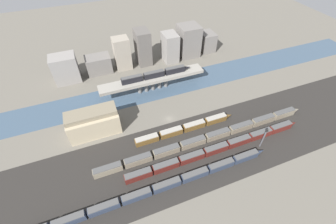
{
  "coord_description": "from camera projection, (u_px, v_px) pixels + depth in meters",
  "views": [
    {
      "loc": [
        -31.19,
        -78.6,
        88.84
      ],
      "look_at": [
        0.0,
        1.86,
        3.55
      ],
      "focal_mm": 24.0,
      "sensor_mm": 36.0,
      "label": 1
    }
  ],
  "objects": [
    {
      "name": "bridge",
      "position": [
        153.0,
        80.0,
        135.87
      ],
      "size": [
        64.82,
        8.43,
        8.87
      ],
      "color": "gray",
      "rests_on": "ground"
    },
    {
      "name": "warehouse_building",
      "position": [
        93.0,
        122.0,
        111.79
      ],
      "size": [
        24.93,
        12.17,
        13.96
      ],
      "color": "tan",
      "rests_on": "ground"
    },
    {
      "name": "city_block_left",
      "position": [
        99.0,
        64.0,
        150.67
      ],
      "size": [
        16.09,
        10.91,
        11.5
      ],
      "primitive_type": "cube",
      "color": "slate",
      "rests_on": "ground"
    },
    {
      "name": "city_block_far_left",
      "position": [
        65.0,
        69.0,
        141.32
      ],
      "size": [
        15.39,
        11.52,
        17.79
      ],
      "primitive_type": "cube",
      "color": "gray",
      "rests_on": "ground"
    },
    {
      "name": "city_block_far_right",
      "position": [
        170.0,
        47.0,
        158.2
      ],
      "size": [
        9.6,
        12.78,
        20.1
      ],
      "primitive_type": "cube",
      "color": "gray",
      "rests_on": "ground"
    },
    {
      "name": "ground_plane",
      "position": [
        169.0,
        119.0,
        122.59
      ],
      "size": [
        400.0,
        400.0,
        0.0
      ],
      "primitive_type": "plane",
      "color": "#666056"
    },
    {
      "name": "signal_tower",
      "position": [
        263.0,
        138.0,
        105.18
      ],
      "size": [
        1.0,
        0.72,
        12.12
      ],
      "color": "#4C4C51",
      "rests_on": "ground"
    },
    {
      "name": "river_water",
      "position": [
        153.0,
        89.0,
        140.97
      ],
      "size": [
        320.0,
        21.39,
        0.01
      ],
      "primitive_type": "cube",
      "color": "#3D5166",
      "rests_on": "ground"
    },
    {
      "name": "train_yard_outer",
      "position": [
        186.0,
        128.0,
        115.47
      ],
      "size": [
        54.43,
        3.16,
        3.62
      ],
      "color": "brown",
      "rests_on": "ground"
    },
    {
      "name": "train_yard_near",
      "position": [
        155.0,
        189.0,
        91.8
      ],
      "size": [
        107.05,
        2.78,
        3.69
      ],
      "color": "#2D384C",
      "rests_on": "ground"
    },
    {
      "name": "train_on_bridge",
      "position": [
        156.0,
        74.0,
        134.0
      ],
      "size": [
        43.86,
        2.68,
        3.93
      ],
      "color": "black",
      "rests_on": "bridge"
    },
    {
      "name": "train_yard_far",
      "position": [
        208.0,
        137.0,
        110.88
      ],
      "size": [
        113.51,
        3.12,
        3.9
      ],
      "color": "gray",
      "rests_on": "ground"
    },
    {
      "name": "city_block_low",
      "position": [
        207.0,
        42.0,
        170.85
      ],
      "size": [
        10.23,
        13.03,
        13.84
      ],
      "primitive_type": "cube",
      "color": "slate",
      "rests_on": "ground"
    },
    {
      "name": "railbed_yard",
      "position": [
        188.0,
        153.0,
        106.67
      ],
      "size": [
        280.0,
        42.0,
        0.01
      ],
      "primitive_type": "cube",
      "color": "#282623",
      "rests_on": "ground"
    },
    {
      "name": "city_block_tall",
      "position": [
        188.0,
        41.0,
        162.75
      ],
      "size": [
        14.47,
        14.44,
        22.39
      ],
      "primitive_type": "cube",
      "color": "slate",
      "rests_on": "ground"
    },
    {
      "name": "city_block_center",
      "position": [
        122.0,
        53.0,
        150.69
      ],
      "size": [
        10.4,
        9.34,
        21.81
      ],
      "primitive_type": "cube",
      "color": "gray",
      "rests_on": "ground"
    },
    {
      "name": "city_block_right",
      "position": [
        143.0,
        47.0,
        154.54
      ],
      "size": [
        9.2,
        13.14,
        23.97
      ],
      "primitive_type": "cube",
      "color": "#605B56",
      "rests_on": "ground"
    },
    {
      "name": "train_yard_mid",
      "position": [
        219.0,
        148.0,
        106.29
      ],
      "size": [
        92.21,
        3.05,
        3.91
      ],
      "color": "#5B1E19",
      "rests_on": "ground"
    }
  ]
}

